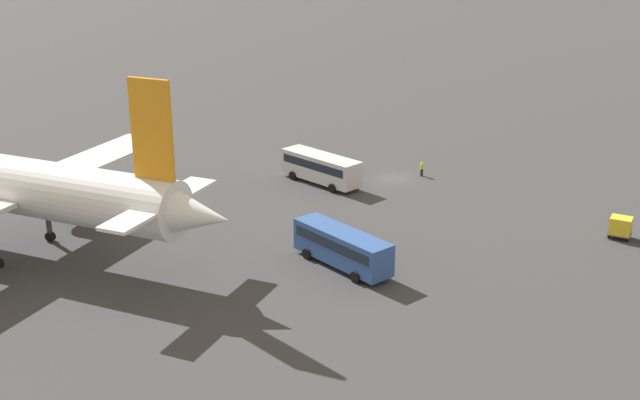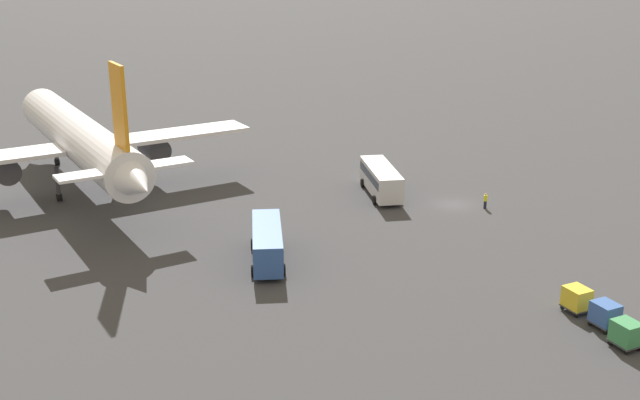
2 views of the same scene
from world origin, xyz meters
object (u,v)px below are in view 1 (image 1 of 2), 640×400
object	(u,v)px
shuttle_bus_far	(342,246)
cargo_cart_yellow	(621,226)
shuttle_bus_near	(321,167)
worker_person	(422,169)
airplane	(5,184)

from	to	relation	value
shuttle_bus_far	cargo_cart_yellow	xyz separation A→B (m)	(-18.81, -19.11, -0.75)
shuttle_bus_near	worker_person	distance (m)	11.92
shuttle_bus_far	worker_person	xyz separation A→B (m)	(4.80, -26.35, -1.08)
airplane	shuttle_bus_far	bearing A→B (deg)	-162.64
worker_person	shuttle_bus_far	bearing A→B (deg)	100.33
worker_person	shuttle_bus_near	bearing A→B (deg)	44.42
shuttle_bus_near	cargo_cart_yellow	distance (m)	32.12
airplane	worker_person	bearing A→B (deg)	-127.43
shuttle_bus_near	shuttle_bus_far	xyz separation A→B (m)	(-13.28, 18.04, -0.01)
airplane	worker_person	distance (m)	45.13
airplane	worker_person	size ratio (longest dim) A/B	25.95
airplane	worker_person	world-z (taller)	airplane
shuttle_bus_far	cargo_cart_yellow	distance (m)	26.83
shuttle_bus_far	worker_person	distance (m)	26.81
airplane	shuttle_bus_far	size ratio (longest dim) A/B	4.37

